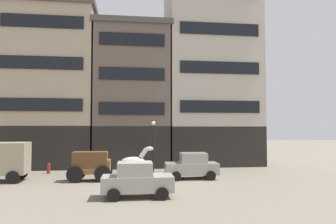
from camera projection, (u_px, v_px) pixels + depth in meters
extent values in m
plane|color=slate|center=(139.00, 188.00, 18.64)|extent=(120.00, 120.00, 0.00)
cube|color=black|center=(50.00, 146.00, 29.08)|extent=(8.08, 6.50, 3.75)
cube|color=tan|center=(52.00, 70.00, 29.41)|extent=(8.08, 6.50, 10.66)
cube|color=#47423D|center=(53.00, 12.00, 29.67)|extent=(8.58, 7.00, 0.50)
cube|color=black|center=(41.00, 105.00, 25.96)|extent=(6.79, 0.12, 1.10)
cube|color=black|center=(42.00, 63.00, 26.13)|extent=(6.79, 0.12, 1.10)
cube|color=black|center=(43.00, 21.00, 26.29)|extent=(6.79, 0.12, 1.10)
cube|color=black|center=(131.00, 145.00, 30.04)|extent=(6.79, 6.50, 3.73)
cube|color=#66564C|center=(132.00, 79.00, 30.34)|extent=(6.79, 6.50, 9.14)
cube|color=#47423D|center=(132.00, 31.00, 30.56)|extent=(7.29, 7.00, 0.50)
cube|color=black|center=(132.00, 109.00, 26.92)|extent=(5.70, 0.12, 1.10)
cube|color=black|center=(132.00, 74.00, 27.06)|extent=(5.70, 0.12, 1.10)
cube|color=black|center=(132.00, 39.00, 27.20)|extent=(5.70, 0.12, 1.10)
cube|color=black|center=(211.00, 145.00, 31.05)|extent=(8.77, 6.50, 3.70)
cube|color=#B7AD9E|center=(210.00, 56.00, 31.47)|extent=(8.77, 6.50, 14.25)
cube|color=black|center=(220.00, 107.00, 27.94)|extent=(7.37, 0.12, 1.10)
cube|color=black|center=(220.00, 68.00, 28.11)|extent=(7.37, 0.12, 1.10)
cube|color=black|center=(220.00, 29.00, 28.27)|extent=(7.37, 0.12, 1.10)
cube|color=brown|center=(90.00, 171.00, 21.07)|extent=(2.71, 1.33, 0.36)
cube|color=brown|center=(90.00, 160.00, 21.10)|extent=(2.31, 1.13, 1.10)
cube|color=brown|center=(107.00, 163.00, 21.23)|extent=(0.41, 1.04, 0.50)
cylinder|color=black|center=(105.00, 171.00, 21.87)|extent=(1.10, 0.09, 1.10)
cylinder|color=black|center=(103.00, 174.00, 20.46)|extent=(1.10, 0.09, 1.10)
cylinder|color=black|center=(78.00, 172.00, 21.66)|extent=(1.10, 0.09, 1.10)
cylinder|color=black|center=(75.00, 175.00, 20.25)|extent=(1.10, 0.09, 1.10)
ellipsoid|color=beige|center=(133.00, 162.00, 21.47)|extent=(1.71, 0.62, 0.70)
cylinder|color=beige|center=(144.00, 153.00, 21.58)|extent=(0.67, 0.33, 0.76)
ellipsoid|color=beige|center=(149.00, 149.00, 21.64)|extent=(0.56, 0.25, 0.30)
cylinder|color=beige|center=(121.00, 164.00, 21.36)|extent=(0.27, 0.10, 0.65)
cylinder|color=black|center=(141.00, 173.00, 21.67)|extent=(0.14, 0.14, 0.95)
cylinder|color=black|center=(141.00, 173.00, 21.32)|extent=(0.14, 0.14, 0.95)
cylinder|color=black|center=(125.00, 173.00, 21.54)|extent=(0.14, 0.14, 0.95)
cylinder|color=black|center=(125.00, 174.00, 21.19)|extent=(0.14, 0.14, 0.95)
cube|color=gray|center=(6.00, 158.00, 20.82)|extent=(2.88, 2.03, 2.10)
cylinder|color=black|center=(13.00, 177.00, 19.96)|extent=(0.85, 0.26, 0.84)
cylinder|color=black|center=(21.00, 173.00, 21.83)|extent=(0.85, 0.26, 0.84)
cube|color=gray|center=(138.00, 183.00, 16.21)|extent=(3.71, 1.62, 0.80)
cube|color=gray|center=(135.00, 169.00, 16.23)|extent=(1.81, 1.45, 0.70)
cube|color=silver|center=(151.00, 171.00, 16.33)|extent=(0.34, 1.31, 0.56)
cylinder|color=black|center=(159.00, 187.00, 17.18)|extent=(0.66, 0.18, 0.66)
cylinder|color=black|center=(162.00, 194.00, 15.51)|extent=(0.66, 0.18, 0.66)
cylinder|color=black|center=(115.00, 188.00, 16.88)|extent=(0.66, 0.18, 0.66)
cylinder|color=black|center=(114.00, 195.00, 15.22)|extent=(0.66, 0.18, 0.66)
cube|color=gray|center=(191.00, 168.00, 21.94)|extent=(3.74, 1.70, 0.80)
cube|color=gray|center=(194.00, 158.00, 21.99)|extent=(1.84, 1.49, 0.70)
cube|color=silver|center=(182.00, 160.00, 21.90)|extent=(0.37, 1.32, 0.56)
cylinder|color=black|center=(176.00, 176.00, 20.97)|extent=(0.66, 0.20, 0.66)
cylinder|color=black|center=(173.00, 173.00, 22.64)|extent=(0.66, 0.20, 0.66)
cylinder|color=black|center=(211.00, 176.00, 21.21)|extent=(0.66, 0.20, 0.66)
cylinder|color=black|center=(206.00, 172.00, 22.88)|extent=(0.66, 0.20, 0.66)
cylinder|color=#38332D|center=(79.00, 169.00, 23.99)|extent=(0.16, 0.16, 0.85)
cylinder|color=#38332D|center=(82.00, 169.00, 24.01)|extent=(0.16, 0.16, 0.85)
cylinder|color=#38332D|center=(81.00, 159.00, 24.03)|extent=(0.42, 0.42, 0.62)
sphere|color=tan|center=(81.00, 153.00, 24.05)|extent=(0.22, 0.22, 0.22)
cylinder|color=#38332D|center=(81.00, 152.00, 24.06)|extent=(0.28, 0.28, 0.02)
cylinder|color=#38332D|center=(81.00, 152.00, 24.06)|extent=(0.18, 0.18, 0.09)
cylinder|color=black|center=(153.00, 149.00, 25.12)|extent=(0.12, 0.12, 3.80)
sphere|color=silver|center=(153.00, 123.00, 25.21)|extent=(0.32, 0.32, 0.32)
cylinder|color=maroon|center=(49.00, 169.00, 24.26)|extent=(0.24, 0.24, 0.70)
sphere|color=maroon|center=(49.00, 164.00, 24.28)|extent=(0.22, 0.22, 0.22)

